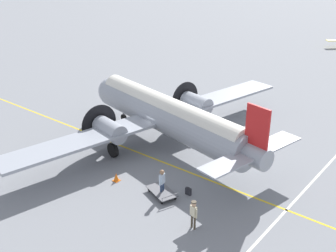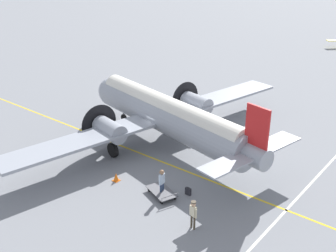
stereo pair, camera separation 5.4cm
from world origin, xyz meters
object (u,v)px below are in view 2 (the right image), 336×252
(airliner_main, at_px, (165,114))
(crew_foreground, at_px, (193,212))
(baggage_cart, at_px, (162,192))
(suitcase_near_door, at_px, (188,191))
(passenger_boarding, at_px, (162,180))
(traffic_cone, at_px, (116,177))

(airliner_main, bearing_deg, crew_foreground, 149.31)
(airliner_main, bearing_deg, baggage_cart, 139.52)
(suitcase_near_door, relative_size, baggage_cart, 0.22)
(crew_foreground, bearing_deg, passenger_boarding, 171.79)
(passenger_boarding, xyz_separation_m, baggage_cart, (0.00, -0.02, -0.83))
(crew_foreground, xyz_separation_m, suitcase_near_door, (-2.16, 2.52, -0.85))
(suitcase_near_door, relative_size, traffic_cone, 0.92)
(traffic_cone, bearing_deg, crew_foreground, -7.67)
(airliner_main, height_order, passenger_boarding, airliner_main)
(airliner_main, xyz_separation_m, suitcase_near_door, (5.67, -4.67, -2.25))
(suitcase_near_door, bearing_deg, traffic_cone, -161.12)
(airliner_main, xyz_separation_m, baggage_cart, (4.45, -5.76, -2.22))
(crew_foreground, distance_m, suitcase_near_door, 3.43)
(suitcase_near_door, xyz_separation_m, baggage_cart, (-1.22, -1.09, 0.04))
(passenger_boarding, bearing_deg, airliner_main, 30.20)
(airliner_main, xyz_separation_m, crew_foreground, (7.83, -7.20, -1.41))
(passenger_boarding, height_order, traffic_cone, passenger_boarding)
(passenger_boarding, relative_size, baggage_cart, 0.77)
(passenger_boarding, xyz_separation_m, traffic_cone, (-3.46, -0.53, -0.84))
(airliner_main, bearing_deg, suitcase_near_door, 152.39)
(baggage_cart, distance_m, traffic_cone, 3.50)
(passenger_boarding, height_order, suitcase_near_door, passenger_boarding)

